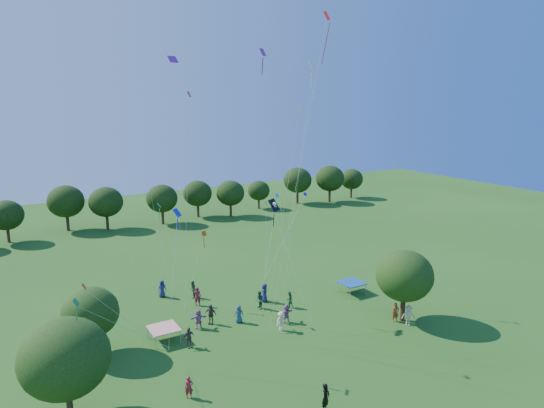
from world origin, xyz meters
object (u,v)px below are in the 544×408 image
at_px(near_tree_east, 405,276).
at_px(red_high_kite, 315,82).
at_px(man_in_black, 326,397).
at_px(tent_red_stripe, 164,328).
at_px(near_tree_north, 90,312).
at_px(near_tree_west, 65,358).
at_px(tent_blue, 352,283).
at_px(pirate_kite, 275,207).

relative_size(near_tree_east, red_high_kite, 0.26).
height_order(near_tree_east, man_in_black, near_tree_east).
distance_m(near_tree_east, tent_red_stripe, 20.26).
height_order(near_tree_north, near_tree_east, near_tree_east).
distance_m(tent_red_stripe, red_high_kite, 22.22).
height_order(tent_red_stripe, man_in_black, man_in_black).
xyz_separation_m(near_tree_west, tent_red_stripe, (7.87, 6.52, -2.94)).
xyz_separation_m(tent_blue, man_in_black, (-13.33, -13.63, -0.14)).
distance_m(pirate_kite, red_high_kite, 10.94).
relative_size(tent_red_stripe, red_high_kite, 0.09).
bearing_deg(near_tree_north, tent_red_stripe, -7.27).
relative_size(near_tree_north, red_high_kite, 0.22).
distance_m(tent_blue, red_high_kite, 20.94).
distance_m(near_tree_west, pirate_kite, 19.72).
relative_size(near_tree_north, tent_red_stripe, 2.36).
relative_size(near_tree_west, pirate_kite, 0.70).
relative_size(near_tree_west, near_tree_east, 1.01).
xyz_separation_m(near_tree_north, red_high_kite, (16.16, -5.13, 16.51)).
distance_m(near_tree_west, tent_red_stripe, 10.63).
relative_size(near_tree_north, pirate_kite, 0.57).
bearing_deg(tent_blue, near_tree_north, 178.58).
bearing_deg(near_tree_east, pirate_kite, 143.44).
xyz_separation_m(near_tree_west, man_in_black, (13.52, -7.05, -3.08)).
bearing_deg(tent_red_stripe, near_tree_west, -140.33).
bearing_deg(near_tree_north, pirate_kite, -3.82).
relative_size(near_tree_west, tent_red_stripe, 2.87).
bearing_deg(pirate_kite, red_high_kite, -76.01).
height_order(tent_red_stripe, red_high_kite, red_high_kite).
xyz_separation_m(near_tree_west, pirate_kite, (17.81, 6.18, 5.78)).
height_order(near_tree_east, red_high_kite, red_high_kite).
xyz_separation_m(pirate_kite, red_high_kite, (1.03, -4.12, 10.08)).
relative_size(near_tree_east, tent_red_stripe, 2.83).
distance_m(tent_red_stripe, tent_blue, 18.98).
distance_m(tent_red_stripe, pirate_kite, 13.23).
xyz_separation_m(tent_red_stripe, pirate_kite, (9.94, -0.35, 8.72)).
bearing_deg(near_tree_west, tent_red_stripe, 39.67).
bearing_deg(man_in_black, tent_blue, 18.21).
xyz_separation_m(near_tree_east, red_high_kite, (-7.84, 2.46, 15.79)).
xyz_separation_m(near_tree_north, man_in_black, (10.85, -14.23, -2.44)).
distance_m(near_tree_north, man_in_black, 18.06).
distance_m(near_tree_north, red_high_kite, 23.66).
height_order(man_in_black, pirate_kite, pirate_kite).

